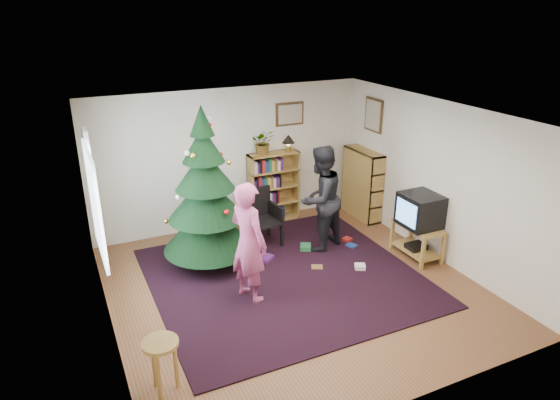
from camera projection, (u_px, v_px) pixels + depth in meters
name	position (u px, v px, depth m)	size (l,w,h in m)	color
floor	(293.00, 287.00, 7.23)	(5.00, 5.00, 0.00)	brown
ceiling	(295.00, 116.00, 6.30)	(5.00, 5.00, 0.00)	white
wall_back	(231.00, 158.00, 8.87)	(5.00, 0.02, 2.50)	silver
wall_front	(413.00, 300.00, 4.66)	(5.00, 0.02, 2.50)	silver
wall_left	(101.00, 242.00, 5.78)	(0.02, 5.00, 2.50)	silver
wall_right	(437.00, 181.00, 7.75)	(0.02, 5.00, 2.50)	silver
rug	(284.00, 277.00, 7.48)	(3.80, 3.60, 0.02)	black
window_pane	(95.00, 204.00, 6.20)	(0.04, 1.20, 1.40)	silver
curtain	(92.00, 186.00, 6.81)	(0.06, 0.35, 1.60)	white
picture_back	(290.00, 114.00, 9.04)	(0.55, 0.03, 0.42)	#4C3319
picture_right	(374.00, 115.00, 8.95)	(0.03, 0.50, 0.60)	#4C3319
christmas_tree	(206.00, 202.00, 7.50)	(1.38, 1.38, 2.51)	#3F2816
bookshelf_back	(274.00, 186.00, 9.25)	(0.95, 0.30, 1.30)	olive
bookshelf_right	(362.00, 183.00, 9.40)	(0.30, 0.95, 1.30)	olive
tv_stand	(417.00, 238.00, 7.98)	(0.46, 0.83, 0.55)	olive
crt_tv	(420.00, 210.00, 7.80)	(0.55, 0.59, 0.52)	black
armchair	(261.00, 215.00, 8.39)	(0.57, 0.57, 0.95)	black
stool	(161.00, 353.00, 5.12)	(0.38, 0.38, 0.63)	olive
person_standing	(248.00, 242.00, 6.66)	(0.62, 0.41, 1.70)	#B14775
person_by_chair	(320.00, 199.00, 8.05)	(0.86, 0.67, 1.76)	black
potted_plant	(263.00, 142.00, 8.85)	(0.41, 0.35, 0.45)	gray
table_lamp	(288.00, 140.00, 9.05)	(0.23, 0.23, 0.31)	#A57F33
floor_clutter	(328.00, 251.00, 8.16)	(1.77, 1.14, 0.08)	#A51E19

